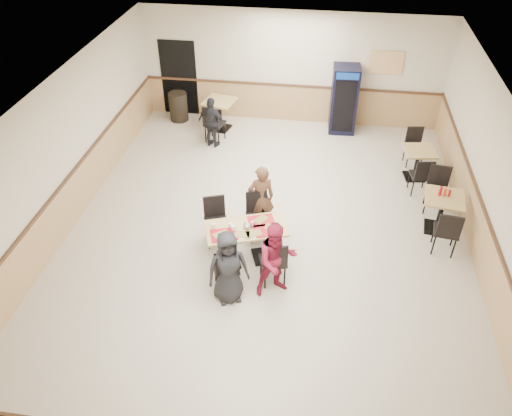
% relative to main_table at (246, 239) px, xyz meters
% --- Properties ---
extents(ground, '(10.00, 10.00, 0.00)m').
position_rel_main_table_xyz_m(ground, '(0.28, 0.84, -0.52)').
color(ground, beige).
rests_on(ground, ground).
extents(room_shell, '(10.00, 10.00, 10.00)m').
position_rel_main_table_xyz_m(room_shell, '(2.06, 3.38, 0.06)').
color(room_shell, silver).
rests_on(room_shell, ground).
extents(main_table, '(1.62, 1.18, 0.78)m').
position_rel_main_table_xyz_m(main_table, '(0.00, 0.00, 0.00)').
color(main_table, black).
rests_on(main_table, ground).
extents(main_chairs, '(1.80, 2.05, 0.99)m').
position_rel_main_table_xyz_m(main_chairs, '(-0.05, -0.02, -0.02)').
color(main_chairs, black).
rests_on(main_chairs, ground).
extents(diner_woman_left, '(0.82, 0.70, 1.43)m').
position_rel_main_table_xyz_m(diner_woman_left, '(-0.14, -0.99, 0.20)').
color(diner_woman_left, black).
rests_on(diner_woman_left, ground).
extents(diner_woman_right, '(0.89, 0.81, 1.47)m').
position_rel_main_table_xyz_m(diner_woman_right, '(0.64, -0.71, 0.22)').
color(diner_woman_right, maroon).
rests_on(diner_woman_right, ground).
extents(diner_man_opposite, '(0.63, 0.52, 1.47)m').
position_rel_main_table_xyz_m(diner_man_opposite, '(0.14, 0.99, 0.22)').
color(diner_man_opposite, brown).
rests_on(diner_man_opposite, ground).
extents(lone_diner, '(0.83, 0.54, 1.32)m').
position_rel_main_table_xyz_m(lone_diner, '(-1.53, 4.10, 0.14)').
color(lone_diner, black).
rests_on(lone_diner, ground).
extents(tabletop_clutter, '(1.30, 0.96, 0.12)m').
position_rel_main_table_xyz_m(tabletop_clutter, '(0.02, -0.06, 0.29)').
color(tabletop_clutter, '#B40C19').
rests_on(tabletop_clutter, main_table).
extents(side_table_near, '(0.85, 0.85, 0.81)m').
position_rel_main_table_xyz_m(side_table_near, '(3.71, 1.46, 0.02)').
color(side_table_near, black).
rests_on(side_table_near, ground).
extents(side_table_near_chair_south, '(0.53, 0.53, 1.02)m').
position_rel_main_table_xyz_m(side_table_near_chair_south, '(3.71, 0.81, -0.01)').
color(side_table_near_chair_south, black).
rests_on(side_table_near_chair_south, ground).
extents(side_table_near_chair_north, '(0.53, 0.53, 1.02)m').
position_rel_main_table_xyz_m(side_table_near_chair_north, '(3.71, 2.10, -0.01)').
color(side_table_near_chair_north, black).
rests_on(side_table_near_chair_north, ground).
extents(side_table_far, '(0.78, 0.78, 0.74)m').
position_rel_main_table_xyz_m(side_table_far, '(3.45, 3.34, -0.03)').
color(side_table_far, black).
rests_on(side_table_far, ground).
extents(side_table_far_chair_south, '(0.49, 0.49, 0.94)m').
position_rel_main_table_xyz_m(side_table_far_chair_south, '(3.45, 2.75, -0.05)').
color(side_table_far_chair_south, black).
rests_on(side_table_far_chair_south, ground).
extents(side_table_far_chair_north, '(0.49, 0.49, 0.94)m').
position_rel_main_table_xyz_m(side_table_far_chair_north, '(3.45, 3.93, -0.05)').
color(side_table_far_chair_north, black).
rests_on(side_table_far_chair_north, ground).
extents(condiment_caddy, '(0.23, 0.06, 0.20)m').
position_rel_main_table_xyz_m(condiment_caddy, '(3.68, 1.51, 0.37)').
color(condiment_caddy, '#B60D10').
rests_on(condiment_caddy, side_table_near).
extents(back_table, '(0.93, 0.93, 0.82)m').
position_rel_main_table_xyz_m(back_table, '(-1.53, 5.04, 0.03)').
color(back_table, black).
rests_on(back_table, ground).
extents(back_table_chair_lone, '(0.58, 0.58, 1.04)m').
position_rel_main_table_xyz_m(back_table_chair_lone, '(-1.53, 4.38, 0.00)').
color(back_table_chair_lone, black).
rests_on(back_table_chair_lone, ground).
extents(pepsi_cooler, '(0.71, 0.71, 1.78)m').
position_rel_main_table_xyz_m(pepsi_cooler, '(1.72, 5.43, 0.37)').
color(pepsi_cooler, black).
rests_on(pepsi_cooler, ground).
extents(trash_bin, '(0.50, 0.50, 0.80)m').
position_rel_main_table_xyz_m(trash_bin, '(-2.78, 5.39, -0.12)').
color(trash_bin, black).
rests_on(trash_bin, ground).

